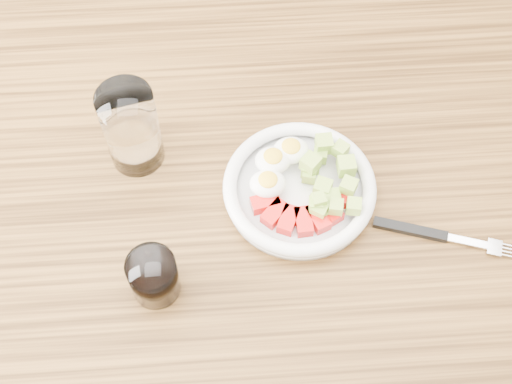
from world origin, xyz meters
TOP-DOWN VIEW (x-y plane):
  - ground at (0.00, 0.00)m, footprint 4.00×4.00m
  - dining_table at (0.00, 0.00)m, footprint 1.50×0.90m
  - bowl at (0.05, 0.02)m, footprint 0.21×0.21m
  - fork at (0.22, -0.06)m, footprint 0.20×0.08m
  - water_glass at (-0.17, 0.10)m, footprint 0.08×0.08m
  - coffee_glass at (-0.15, -0.10)m, footprint 0.06×0.06m

SIDE VIEW (x-z plane):
  - ground at x=0.00m, z-range 0.00..0.00m
  - dining_table at x=0.00m, z-range 0.28..1.05m
  - fork at x=0.22m, z-range 0.77..0.78m
  - bowl at x=0.05m, z-range 0.76..0.82m
  - coffee_glass at x=-0.15m, z-range 0.77..0.84m
  - water_glass at x=-0.17m, z-range 0.77..0.90m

